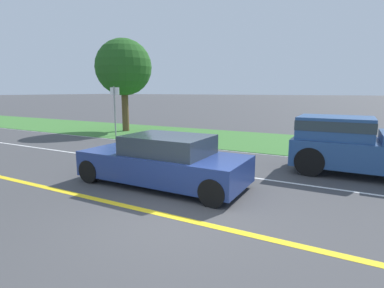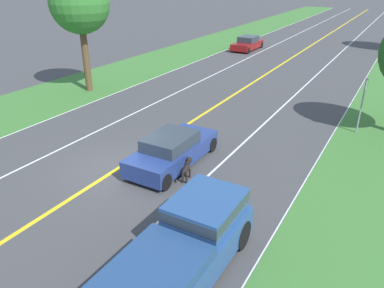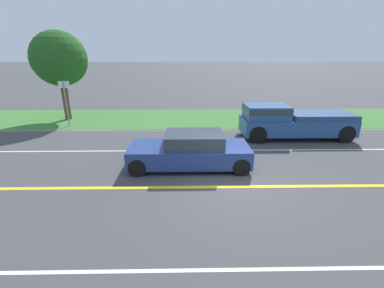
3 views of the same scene
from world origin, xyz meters
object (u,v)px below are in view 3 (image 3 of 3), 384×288
pickup_truck (291,121)px  street_sign (66,98)px  ego_car (190,151)px  roadside_tree_right_near (59,59)px  dog (208,144)px

pickup_truck → street_sign: (2.53, 12.75, 0.83)m
ego_car → roadside_tree_right_near: (8.09, 8.29, 3.30)m
dog → pickup_truck: pickup_truck is taller
dog → roadside_tree_right_near: 11.92m
ego_car → roadside_tree_right_near: 12.05m
dog → roadside_tree_right_near: size_ratio=0.20×
pickup_truck → dog: bearing=118.8°
pickup_truck → roadside_tree_right_near: bearing=72.0°
ego_car → street_sign: street_sign is taller
pickup_truck → street_sign: 13.02m
ego_car → dog: 1.40m
street_sign → pickup_truck: bearing=-101.2°
dog → pickup_truck: bearing=-76.0°
ego_car → street_sign: size_ratio=1.65×
dog → roadside_tree_right_near: (6.93, 9.06, 3.44)m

